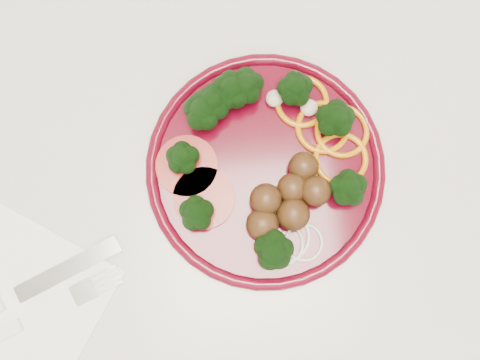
{
  "coord_description": "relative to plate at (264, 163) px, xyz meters",
  "views": [
    {
      "loc": [
        0.11,
        1.62,
        1.58
      ],
      "look_at": [
        0.12,
        1.71,
        0.92
      ],
      "focal_mm": 45.0,
      "sensor_mm": 36.0,
      "label": 1
    }
  ],
  "objects": [
    {
      "name": "plate",
      "position": [
        0.0,
        0.0,
        0.0
      ],
      "size": [
        0.27,
        0.27,
        0.06
      ],
      "rotation": [
        0.0,
        0.0,
        0.14
      ],
      "color": "#4B0412",
      "rests_on": "counter"
    },
    {
      "name": "napkin",
      "position": [
        -0.28,
        -0.12,
        -0.02
      ],
      "size": [
        0.23,
        0.23,
        0.0
      ],
      "primitive_type": "cube",
      "rotation": [
        0.0,
        0.0,
        0.97
      ],
      "color": "white",
      "rests_on": "counter"
    },
    {
      "name": "fork",
      "position": [
        -0.3,
        -0.15,
        -0.01
      ],
      "size": [
        0.2,
        0.09,
        0.01
      ],
      "rotation": [
        0.0,
        0.0,
        0.37
      ],
      "color": "white",
      "rests_on": "napkin"
    },
    {
      "name": "counter",
      "position": [
        -0.15,
        -0.03,
        -0.47
      ],
      "size": [
        2.4,
        0.6,
        0.9
      ],
      "color": "beige",
      "rests_on": "ground"
    }
  ]
}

